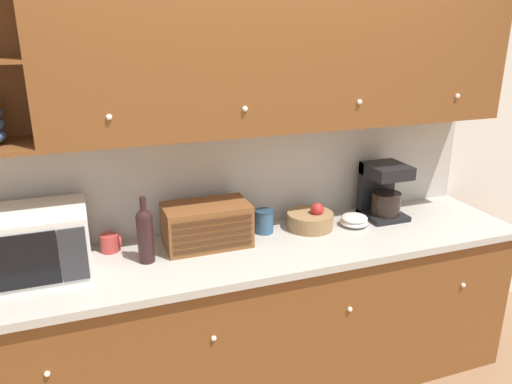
# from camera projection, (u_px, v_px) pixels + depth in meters

# --- Properties ---
(ground_plane) EXTENTS (24.00, 24.00, 0.00)m
(ground_plane) POSITION_uv_depth(u_px,v_px,m) (244.00, 353.00, 3.21)
(ground_plane) COLOR #896647
(wall_back) EXTENTS (5.29, 0.06, 2.60)m
(wall_back) POSITION_uv_depth(u_px,v_px,m) (241.00, 156.00, 2.81)
(wall_back) COLOR silver
(wall_back) RESTS_ON ground_plane
(counter_unit) EXTENTS (2.91, 0.66, 0.90)m
(counter_unit) POSITION_uv_depth(u_px,v_px,m) (262.00, 318.00, 2.78)
(counter_unit) COLOR brown
(counter_unit) RESTS_ON ground_plane
(backsplash_panel) EXTENTS (2.89, 0.01, 0.59)m
(backsplash_panel) POSITION_uv_depth(u_px,v_px,m) (243.00, 175.00, 2.82)
(backsplash_panel) COLOR #B7B2A8
(backsplash_panel) RESTS_ON counter_unit
(upper_cabinets) EXTENTS (2.89, 0.36, 0.79)m
(upper_cabinets) POSITION_uv_depth(u_px,v_px,m) (282.00, 51.00, 2.50)
(upper_cabinets) COLOR brown
(upper_cabinets) RESTS_ON backsplash_panel
(microwave) EXTENTS (0.51, 0.38, 0.31)m
(microwave) POSITION_uv_depth(u_px,v_px,m) (31.00, 244.00, 2.28)
(microwave) COLOR silver
(microwave) RESTS_ON counter_unit
(mug) EXTENTS (0.10, 0.09, 0.09)m
(mug) POSITION_uv_depth(u_px,v_px,m) (110.00, 243.00, 2.55)
(mug) COLOR #B73D38
(mug) RESTS_ON counter_unit
(wine_bottle) EXTENTS (0.08, 0.08, 0.34)m
(wine_bottle) POSITION_uv_depth(u_px,v_px,m) (145.00, 233.00, 2.41)
(wine_bottle) COLOR black
(wine_bottle) RESTS_ON counter_unit
(bread_box) EXTENTS (0.44, 0.26, 0.22)m
(bread_box) POSITION_uv_depth(u_px,v_px,m) (207.00, 225.00, 2.60)
(bread_box) COLOR brown
(bread_box) RESTS_ON counter_unit
(storage_canister) EXTENTS (0.11, 0.11, 0.13)m
(storage_canister) POSITION_uv_depth(u_px,v_px,m) (264.00, 221.00, 2.77)
(storage_canister) COLOR #33567A
(storage_canister) RESTS_ON counter_unit
(fruit_basket) EXTENTS (0.26, 0.26, 0.15)m
(fruit_basket) POSITION_uv_depth(u_px,v_px,m) (310.00, 220.00, 2.83)
(fruit_basket) COLOR #937047
(fruit_basket) RESTS_ON counter_unit
(bowl_stack_on_counter) EXTENTS (0.16, 0.16, 0.07)m
(bowl_stack_on_counter) POSITION_uv_depth(u_px,v_px,m) (354.00, 220.00, 2.87)
(bowl_stack_on_counter) COLOR silver
(bowl_stack_on_counter) RESTS_ON counter_unit
(coffee_maker) EXTENTS (0.23, 0.24, 0.33)m
(coffee_maker) POSITION_uv_depth(u_px,v_px,m) (383.00, 190.00, 2.97)
(coffee_maker) COLOR black
(coffee_maker) RESTS_ON counter_unit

